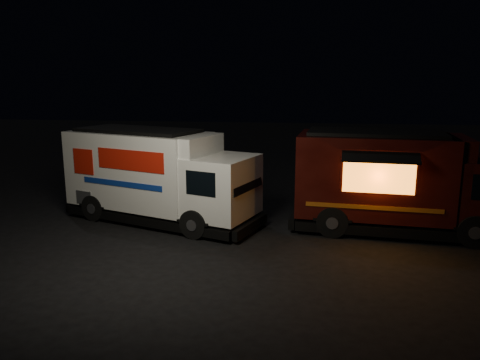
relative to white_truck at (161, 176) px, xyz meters
name	(u,v)px	position (x,y,z in m)	size (l,w,h in m)	color
ground	(197,232)	(1.50, -1.08, -1.63)	(80.00, 80.00, 0.00)	black
white_truck	(161,176)	(0.00, 0.00, 0.00)	(7.19, 2.45, 3.26)	silver
red_truck	(402,182)	(8.17, -0.05, 0.03)	(7.14, 2.63, 3.33)	#380D0A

